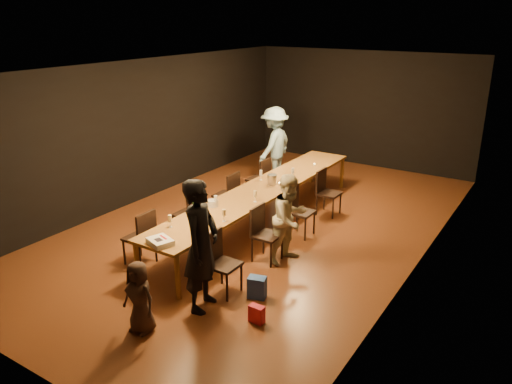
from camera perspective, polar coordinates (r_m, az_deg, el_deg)
The scene contains 30 objects.
ground at distance 9.72m, azimuth 0.67°, elevation -3.78°, with size 10.00×10.00×0.00m, color #4A2112.
room_shell at distance 9.09m, azimuth 0.73°, elevation 8.32°, with size 6.04×10.04×3.02m.
table at distance 9.46m, azimuth 0.69°, elevation 0.12°, with size 0.90×6.00×0.75m.
chair_right_0 at distance 7.29m, azimuth -3.69°, elevation -8.20°, with size 0.42×0.42×0.93m, color black, non-canonical shape.
chair_right_1 at distance 8.19m, azimuth 1.28°, elevation -4.90°, with size 0.42×0.42×0.93m, color black, non-canonical shape.
chair_right_2 at distance 9.15m, azimuth 5.21°, elevation -2.24°, with size 0.42×0.42×0.93m, color black, non-canonical shape.
chair_right_3 at distance 10.16m, azimuth 8.35°, elevation -0.09°, with size 0.42×0.42×0.93m, color black, non-canonical shape.
chair_left_0 at distance 8.32m, azimuth -13.23°, elevation -5.04°, with size 0.42×0.42×0.93m, color black, non-canonical shape.
chair_left_1 at distance 9.11m, azimuth -7.89°, elevation -2.45°, with size 0.42×0.42×0.93m, color black, non-canonical shape.
chair_left_2 at distance 9.99m, azimuth -3.46°, elevation -0.27°, with size 0.42×0.42×0.93m, color black, non-canonical shape.
chair_left_3 at distance 10.92m, azimuth 0.24°, elevation 1.54°, with size 0.42×0.42×0.93m, color black, non-canonical shape.
woman_birthday at distance 6.77m, azimuth -6.28°, elevation -6.11°, with size 0.68×0.45×1.88m, color black.
woman_tan at distance 8.11m, azimuth 3.89°, elevation -3.03°, with size 0.73×0.57×1.49m, color #C5BA93.
man_blue at distance 11.93m, azimuth 2.12°, elevation 5.36°, with size 1.18×0.68×1.83m, color #93C4E4.
child at distance 6.62m, azimuth -13.19°, elevation -11.62°, with size 0.48×0.31×0.98m, color #38271F.
gift_bag_red at distance 6.80m, azimuth 0.08°, elevation -13.78°, with size 0.21×0.11×0.25m, color red.
gift_bag_blue at distance 7.30m, azimuth 0.12°, elevation -10.84°, with size 0.26×0.17×0.32m, color #2850B0.
birthday_cake at distance 7.32m, azimuth -10.91°, elevation -5.59°, with size 0.43×0.39×0.08m.
plate_stack at distance 8.60m, azimuth -4.96°, elevation -1.28°, with size 0.19×0.19×0.11m, color silver.
champagne_bottle at distance 8.37m, azimuth -7.05°, elevation -1.19°, with size 0.07×0.07×0.32m, color black, non-canonical shape.
ice_bucket at distance 9.63m, azimuth 1.84°, elevation 1.42°, with size 0.18×0.18×0.20m, color #ADADB2.
wineglass_0 at distance 7.82m, azimuth -9.80°, elevation -3.31°, with size 0.06×0.06×0.21m, color beige, non-canonical shape.
wineglass_1 at distance 7.94m, azimuth -3.69°, elevation -2.69°, with size 0.06×0.06×0.21m, color beige, non-canonical shape.
wineglass_2 at distance 8.54m, azimuth -4.63°, elevation -1.08°, with size 0.06×0.06×0.21m, color silver, non-canonical shape.
wineglass_3 at distance 8.74m, azimuth -0.11°, elevation -0.50°, with size 0.06×0.06×0.21m, color beige, non-canonical shape.
wineglass_4 at distance 9.89m, azimuth 0.56°, elevation 1.94°, with size 0.06×0.06×0.21m, color silver, non-canonical shape.
wineglass_5 at distance 10.05m, azimuth 4.23°, elevation 2.18°, with size 0.06×0.06×0.21m, color silver, non-canonical shape.
tealight_near at distance 7.83m, azimuth -6.22°, elevation -3.81°, with size 0.05×0.05×0.03m, color #B2B7B2.
tealight_mid at distance 9.69m, azimuth 2.68°, elevation 0.98°, with size 0.05×0.05×0.03m, color #B2B7B2.
tealight_far at distance 10.97m, azimuth 6.68°, elevation 3.13°, with size 0.05×0.05×0.03m, color #B2B7B2.
Camera 1 is at (4.71, -7.56, 3.88)m, focal length 35.00 mm.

